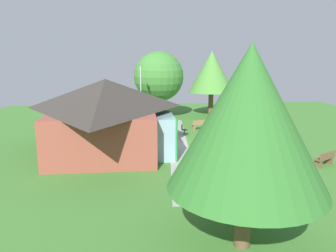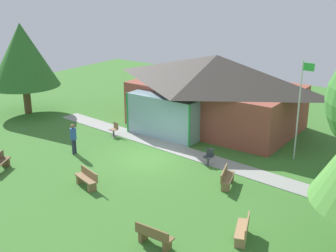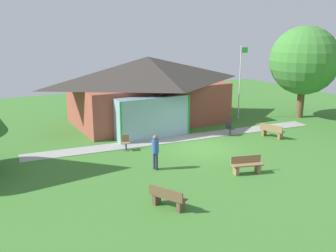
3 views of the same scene
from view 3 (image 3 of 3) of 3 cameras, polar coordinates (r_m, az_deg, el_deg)
name	(u,v)px [view 3 (image 3 of 3)]	position (r m, az deg, el deg)	size (l,w,h in m)	color
ground_plane	(200,147)	(21.71, 4.85, -3.24)	(44.00, 44.00, 0.00)	#3D752D
pavilion	(148,89)	(26.99, -3.02, 5.68)	(11.31, 8.04, 4.71)	brown
footpath	(182,138)	(23.34, 2.12, -1.87)	(18.95, 1.30, 0.03)	#999993
flagpole	(240,79)	(28.45, 10.94, 7.06)	(0.64, 0.08, 5.45)	silver
bench_front_center	(247,165)	(18.14, 11.89, -5.86)	(1.56, 0.83, 0.84)	olive
bench_mid_right	(272,131)	(24.32, 15.51, -0.78)	(0.89, 1.56, 0.84)	olive
bench_front_left	(168,198)	(14.52, -0.06, -10.90)	(1.10, 1.53, 0.84)	brown
patio_chair_west	(126,143)	(21.18, -6.45, -2.57)	(0.52, 0.52, 0.86)	#8C6B4C
patio_chair_lawn_spare	(230,129)	(24.27, 9.35, -0.42)	(0.44, 0.44, 0.86)	#33383D
visitor_strolling_lawn	(155,149)	(18.03, -1.94, -3.58)	(0.34, 0.34, 1.74)	#2D3347
tree_east_hedge	(304,61)	(29.97, 20.01, 9.32)	(5.07, 5.07, 6.86)	brown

